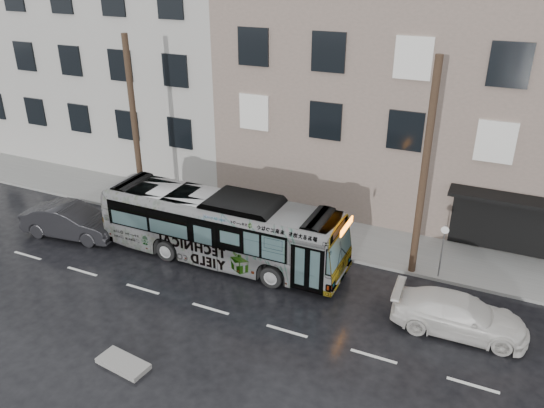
# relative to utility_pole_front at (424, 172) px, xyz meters

# --- Properties ---
(ground) EXTENTS (120.00, 120.00, 0.00)m
(ground) POSITION_rel_utility_pole_front_xyz_m (-6.50, -3.30, -4.65)
(ground) COLOR black
(ground) RESTS_ON ground
(sidewalk) EXTENTS (90.00, 3.60, 0.15)m
(sidewalk) POSITION_rel_utility_pole_front_xyz_m (-6.50, 1.60, -4.58)
(sidewalk) COLOR gray
(sidewalk) RESTS_ON ground
(building_taupe) EXTENTS (20.00, 12.00, 11.00)m
(building_taupe) POSITION_rel_utility_pole_front_xyz_m (-1.50, 9.40, 0.85)
(building_taupe) COLOR gray
(building_taupe) RESTS_ON ground
(building_grey) EXTENTS (26.00, 15.00, 16.00)m
(building_grey) POSITION_rel_utility_pole_front_xyz_m (-24.50, 10.90, 3.35)
(building_grey) COLOR #A29F99
(building_grey) RESTS_ON ground
(utility_pole_front) EXTENTS (0.30, 0.30, 9.00)m
(utility_pole_front) POSITION_rel_utility_pole_front_xyz_m (0.00, 0.00, 0.00)
(utility_pole_front) COLOR #3D2D1E
(utility_pole_front) RESTS_ON sidewalk
(utility_pole_rear) EXTENTS (0.30, 0.30, 9.00)m
(utility_pole_rear) POSITION_rel_utility_pole_front_xyz_m (-14.00, 0.00, 0.00)
(utility_pole_rear) COLOR #3D2D1E
(utility_pole_rear) RESTS_ON sidewalk
(sign_post) EXTENTS (0.06, 0.06, 2.40)m
(sign_post) POSITION_rel_utility_pole_front_xyz_m (1.10, 0.00, -3.30)
(sign_post) COLOR slate
(sign_post) RESTS_ON sidewalk
(bus) EXTENTS (11.20, 2.66, 3.12)m
(bus) POSITION_rel_utility_pole_front_xyz_m (-7.95, -2.30, -3.09)
(bus) COLOR #B2B2B2
(bus) RESTS_ON ground
(white_sedan) EXTENTS (4.81, 2.14, 1.37)m
(white_sedan) POSITION_rel_utility_pole_front_xyz_m (2.27, -3.18, -3.96)
(white_sedan) COLOR silver
(white_sedan) RESTS_ON ground
(dark_sedan) EXTENTS (5.00, 2.28, 1.59)m
(dark_sedan) POSITION_rel_utility_pole_front_xyz_m (-15.59, -3.44, -3.85)
(dark_sedan) COLOR black
(dark_sedan) RESTS_ON ground
(slush_pile) EXTENTS (1.88, 1.01, 0.18)m
(slush_pile) POSITION_rel_utility_pole_front_xyz_m (-7.51, -9.71, -4.56)
(slush_pile) COLOR #9D9995
(slush_pile) RESTS_ON ground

